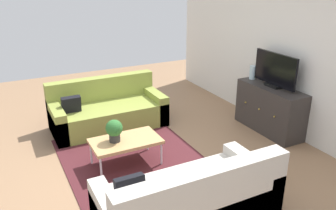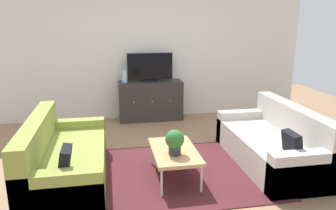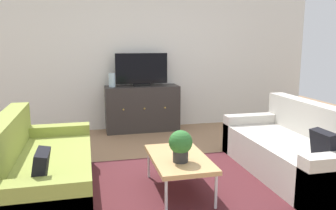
{
  "view_description": "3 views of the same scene",
  "coord_description": "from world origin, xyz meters",
  "px_view_note": "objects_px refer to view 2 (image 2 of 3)",
  "views": [
    {
      "loc": [
        4.03,
        -1.7,
        2.56
      ],
      "look_at": [
        0.0,
        0.36,
        0.8
      ],
      "focal_mm": 37.23,
      "sensor_mm": 36.0,
      "label": 1
    },
    {
      "loc": [
        -0.81,
        -4.01,
        1.98
      ],
      "look_at": [
        0.0,
        0.36,
        0.8
      ],
      "focal_mm": 34.89,
      "sensor_mm": 36.0,
      "label": 2
    },
    {
      "loc": [
        -0.91,
        -3.44,
        1.54
      ],
      "look_at": [
        0.0,
        0.36,
        0.8
      ],
      "focal_mm": 36.4,
      "sensor_mm": 36.0,
      "label": 3
    }
  ],
  "objects_px": {
    "couch_left_side": "(61,161)",
    "glass_vase": "(124,76)",
    "tv_console": "(151,101)",
    "flat_screen_tv": "(150,67)",
    "couch_right_side": "(275,145)",
    "coffee_table": "(174,152)",
    "potted_plant": "(175,141)"
  },
  "relations": [
    {
      "from": "potted_plant",
      "to": "flat_screen_tv",
      "type": "relative_size",
      "value": 0.35
    },
    {
      "from": "flat_screen_tv",
      "to": "couch_right_side",
      "type": "bearing_deg",
      "value": -59.0
    },
    {
      "from": "tv_console",
      "to": "potted_plant",
      "type": "bearing_deg",
      "value": -91.34
    },
    {
      "from": "glass_vase",
      "to": "tv_console",
      "type": "bearing_deg",
      "value": -0.01
    },
    {
      "from": "couch_right_side",
      "to": "potted_plant",
      "type": "distance_m",
      "value": 1.56
    },
    {
      "from": "tv_console",
      "to": "glass_vase",
      "type": "bearing_deg",
      "value": 179.99
    },
    {
      "from": "couch_left_side",
      "to": "coffee_table",
      "type": "height_order",
      "value": "couch_left_side"
    },
    {
      "from": "coffee_table",
      "to": "flat_screen_tv",
      "type": "height_order",
      "value": "flat_screen_tv"
    },
    {
      "from": "couch_left_side",
      "to": "couch_right_side",
      "type": "xyz_separation_m",
      "value": [
        2.88,
        0.0,
        0.0
      ]
    },
    {
      "from": "couch_right_side",
      "to": "tv_console",
      "type": "xyz_separation_m",
      "value": [
        -1.44,
        2.37,
        0.12
      ]
    },
    {
      "from": "flat_screen_tv",
      "to": "couch_left_side",
      "type": "bearing_deg",
      "value": -121.03
    },
    {
      "from": "coffee_table",
      "to": "flat_screen_tv",
      "type": "distance_m",
      "value": 2.66
    },
    {
      "from": "couch_right_side",
      "to": "coffee_table",
      "type": "bearing_deg",
      "value": -173.36
    },
    {
      "from": "coffee_table",
      "to": "tv_console",
      "type": "height_order",
      "value": "tv_console"
    },
    {
      "from": "couch_right_side",
      "to": "glass_vase",
      "type": "distance_m",
      "value": 3.13
    },
    {
      "from": "couch_left_side",
      "to": "flat_screen_tv",
      "type": "distance_m",
      "value": 2.9
    },
    {
      "from": "couch_left_side",
      "to": "glass_vase",
      "type": "relative_size",
      "value": 8.11
    },
    {
      "from": "flat_screen_tv",
      "to": "glass_vase",
      "type": "distance_m",
      "value": 0.53
    },
    {
      "from": "couch_left_side",
      "to": "glass_vase",
      "type": "bearing_deg",
      "value": 68.48
    },
    {
      "from": "couch_right_side",
      "to": "coffee_table",
      "type": "distance_m",
      "value": 1.49
    },
    {
      "from": "couch_right_side",
      "to": "potted_plant",
      "type": "bearing_deg",
      "value": -168.17
    },
    {
      "from": "potted_plant",
      "to": "tv_console",
      "type": "xyz_separation_m",
      "value": [
        0.06,
        2.69,
        -0.17
      ]
    },
    {
      "from": "tv_console",
      "to": "flat_screen_tv",
      "type": "xyz_separation_m",
      "value": [
        0.0,
        0.02,
        0.66
      ]
    },
    {
      "from": "coffee_table",
      "to": "tv_console",
      "type": "bearing_deg",
      "value": 89.14
    },
    {
      "from": "coffee_table",
      "to": "tv_console",
      "type": "relative_size",
      "value": 0.75
    },
    {
      "from": "potted_plant",
      "to": "flat_screen_tv",
      "type": "distance_m",
      "value": 2.75
    },
    {
      "from": "couch_left_side",
      "to": "couch_right_side",
      "type": "bearing_deg",
      "value": 0.0
    },
    {
      "from": "coffee_table",
      "to": "flat_screen_tv",
      "type": "relative_size",
      "value": 1.06
    },
    {
      "from": "couch_left_side",
      "to": "couch_right_side",
      "type": "height_order",
      "value": "same"
    },
    {
      "from": "coffee_table",
      "to": "potted_plant",
      "type": "bearing_deg",
      "value": -99.73
    },
    {
      "from": "couch_left_side",
      "to": "tv_console",
      "type": "distance_m",
      "value": 2.78
    },
    {
      "from": "potted_plant",
      "to": "tv_console",
      "type": "relative_size",
      "value": 0.25
    }
  ]
}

